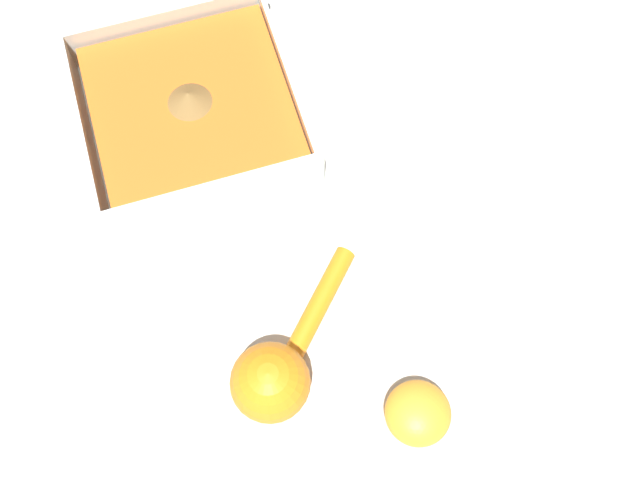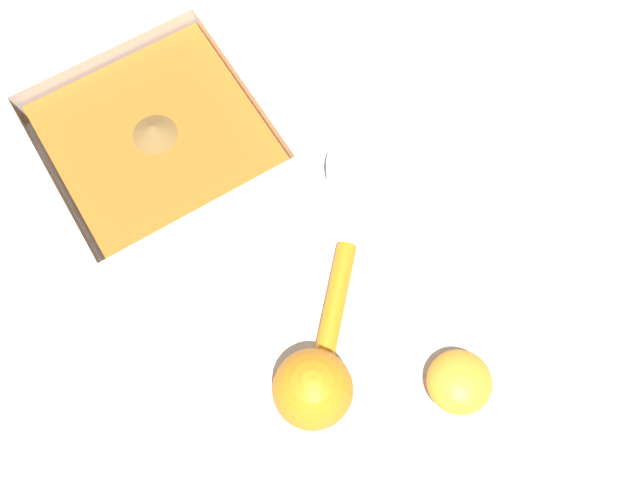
{
  "view_description": "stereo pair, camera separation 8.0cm",
  "coord_description": "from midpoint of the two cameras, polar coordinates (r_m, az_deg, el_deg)",
  "views": [
    {
      "loc": [
        -0.0,
        -0.48,
        0.77
      ],
      "look_at": [
        0.09,
        -0.18,
        0.03
      ],
      "focal_mm": 42.0,
      "sensor_mm": 36.0,
      "label": 1
    },
    {
      "loc": [
        -0.07,
        -0.44,
        0.77
      ],
      "look_at": [
        0.09,
        -0.18,
        0.03
      ],
      "focal_mm": 42.0,
      "sensor_mm": 36.0,
      "label": 2
    }
  ],
  "objects": [
    {
      "name": "lemon_squeezer",
      "position": [
        0.75,
        0.02,
        -10.41
      ],
      "size": [
        0.16,
        0.17,
        0.08
      ],
      "rotation": [
        0.0,
        0.0,
        3.95
      ],
      "color": "orange",
      "rests_on": "ground_plane"
    },
    {
      "name": "ground_plane",
      "position": [
        0.9,
        -6.53,
        7.42
      ],
      "size": [
        4.0,
        4.0,
        0.0
      ],
      "primitive_type": "plane",
      "color": "beige"
    },
    {
      "name": "lemon_half",
      "position": [
        0.77,
        10.54,
        -13.19
      ],
      "size": [
        0.07,
        0.07,
        0.04
      ],
      "color": "orange",
      "rests_on": "ground_plane"
    },
    {
      "name": "square_dish",
      "position": [
        0.89,
        -7.27,
        9.28
      ],
      "size": [
        0.24,
        0.24,
        0.07
      ],
      "color": "silver",
      "rests_on": "ground_plane"
    },
    {
      "name": "spice_bowl",
      "position": [
        0.85,
        7.74,
        4.01
      ],
      "size": [
        0.09,
        0.09,
        0.03
      ],
      "color": "silver",
      "rests_on": "ground_plane"
    }
  ]
}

